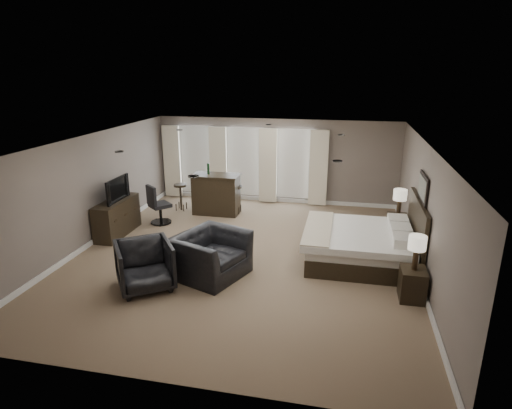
% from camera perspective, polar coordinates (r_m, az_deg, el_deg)
% --- Properties ---
extents(room, '(7.60, 8.60, 2.64)m').
position_cam_1_polar(room, '(9.34, -1.71, 0.51)').
color(room, '#77624B').
rests_on(room, ground).
extents(window_bay, '(5.25, 0.20, 2.30)m').
position_cam_1_polar(window_bay, '(13.45, -1.73, 5.47)').
color(window_bay, silver).
rests_on(window_bay, room).
extents(bed, '(2.30, 2.20, 1.47)m').
position_cam_1_polar(bed, '(9.50, 13.98, -3.33)').
color(bed, silver).
rests_on(bed, ground).
extents(nightstand_near, '(0.45, 0.54, 0.59)m').
position_cam_1_polar(nightstand_near, '(8.45, 20.12, -9.94)').
color(nightstand_near, black).
rests_on(nightstand_near, ground).
extents(nightstand_far, '(0.48, 0.58, 0.63)m').
position_cam_1_polar(nightstand_far, '(11.08, 18.25, -2.96)').
color(nightstand_far, black).
rests_on(nightstand_far, ground).
extents(lamp_near, '(0.32, 0.32, 0.65)m').
position_cam_1_polar(lamp_near, '(8.19, 20.58, -6.07)').
color(lamp_near, beige).
rests_on(lamp_near, nightstand_near).
extents(lamp_far, '(0.32, 0.32, 0.66)m').
position_cam_1_polar(lamp_far, '(10.88, 18.57, 0.23)').
color(lamp_far, beige).
rests_on(lamp_far, nightstand_far).
extents(wall_art, '(0.04, 0.96, 0.56)m').
position_cam_1_polar(wall_art, '(9.32, 21.33, 2.12)').
color(wall_art, slate).
rests_on(wall_art, room).
extents(dresser, '(0.50, 1.55, 0.90)m').
position_cam_1_polar(dresser, '(11.40, -18.04, -1.65)').
color(dresser, black).
rests_on(dresser, ground).
extents(tv, '(0.60, 1.03, 0.14)m').
position_cam_1_polar(tv, '(11.25, -18.29, 0.84)').
color(tv, black).
rests_on(tv, dresser).
extents(armchair_near, '(1.34, 1.61, 1.20)m').
position_cam_1_polar(armchair_near, '(8.71, -6.06, -5.79)').
color(armchair_near, black).
rests_on(armchair_near, ground).
extents(armchair_far, '(1.36, 1.34, 1.03)m').
position_cam_1_polar(armchair_far, '(8.49, -14.64, -7.61)').
color(armchair_far, black).
rests_on(armchair_far, ground).
extents(bar_counter, '(1.35, 0.70, 1.17)m').
position_cam_1_polar(bar_counter, '(12.41, -5.32, 1.40)').
color(bar_counter, black).
rests_on(bar_counter, ground).
extents(bar_stool_left, '(0.45, 0.45, 0.79)m').
position_cam_1_polar(bar_stool_left, '(12.92, -9.99, 0.98)').
color(bar_stool_left, black).
rests_on(bar_stool_left, ground).
extents(bar_stool_right, '(0.44, 0.44, 0.81)m').
position_cam_1_polar(bar_stool_right, '(12.48, -2.74, 0.68)').
color(bar_stool_right, black).
rests_on(bar_stool_right, ground).
extents(desk_chair, '(0.79, 0.79, 1.09)m').
position_cam_1_polar(desk_chair, '(11.86, -12.68, 0.05)').
color(desk_chair, black).
rests_on(desk_chair, ground).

